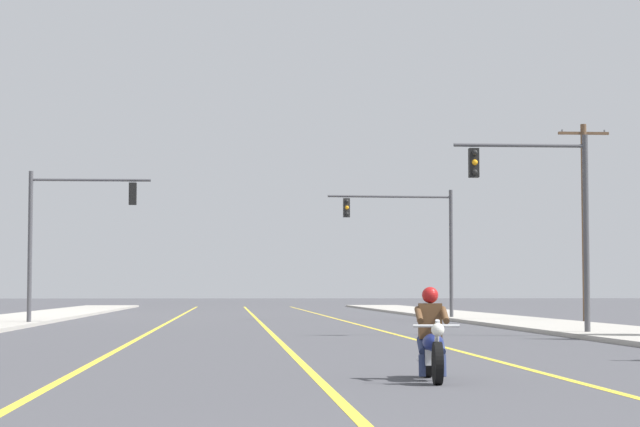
{
  "coord_description": "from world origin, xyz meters",
  "views": [
    {
      "loc": [
        -1.33,
        -8.67,
        1.41
      ],
      "look_at": [
        0.74,
        18.5,
        3.13
      ],
      "focal_mm": 68.2,
      "sensor_mm": 36.0,
      "label": 1
    }
  ],
  "objects_px": {
    "traffic_signal_near_left": "(65,223)",
    "traffic_signal_near_right": "(549,204)",
    "utility_pole_right_far": "(585,218)",
    "motorcycle_with_rider": "(432,343)",
    "traffic_signal_mid_right": "(415,232)"
  },
  "relations": [
    {
      "from": "traffic_signal_near_right",
      "to": "motorcycle_with_rider",
      "type": "bearing_deg",
      "value": -110.58
    },
    {
      "from": "traffic_signal_near_left",
      "to": "utility_pole_right_far",
      "type": "relative_size",
      "value": 0.71
    },
    {
      "from": "traffic_signal_near_right",
      "to": "utility_pole_right_far",
      "type": "height_order",
      "value": "utility_pole_right_far"
    },
    {
      "from": "traffic_signal_near_left",
      "to": "utility_pole_right_far",
      "type": "bearing_deg",
      "value": 6.71
    },
    {
      "from": "traffic_signal_near_left",
      "to": "traffic_signal_near_right",
      "type": "bearing_deg",
      "value": -38.23
    },
    {
      "from": "motorcycle_with_rider",
      "to": "traffic_signal_near_left",
      "type": "xyz_separation_m",
      "value": [
        -9.7,
        30.58,
        3.51
      ]
    },
    {
      "from": "motorcycle_with_rider",
      "to": "traffic_signal_near_left",
      "type": "relative_size",
      "value": 0.35
    },
    {
      "from": "motorcycle_with_rider",
      "to": "traffic_signal_near_left",
      "type": "height_order",
      "value": "traffic_signal_near_left"
    },
    {
      "from": "traffic_signal_near_left",
      "to": "utility_pole_right_far",
      "type": "xyz_separation_m",
      "value": [
        22.11,
        2.6,
        0.47
      ]
    },
    {
      "from": "traffic_signal_near_right",
      "to": "traffic_signal_mid_right",
      "type": "relative_size",
      "value": 1.0
    },
    {
      "from": "motorcycle_with_rider",
      "to": "traffic_signal_mid_right",
      "type": "distance_m",
      "value": 38.93
    },
    {
      "from": "traffic_signal_near_left",
      "to": "traffic_signal_mid_right",
      "type": "height_order",
      "value": "same"
    },
    {
      "from": "motorcycle_with_rider",
      "to": "utility_pole_right_far",
      "type": "xyz_separation_m",
      "value": [
        12.41,
        33.18,
        3.98
      ]
    },
    {
      "from": "motorcycle_with_rider",
      "to": "traffic_signal_near_left",
      "type": "bearing_deg",
      "value": 107.61
    },
    {
      "from": "motorcycle_with_rider",
      "to": "traffic_signal_mid_right",
      "type": "bearing_deg",
      "value": 81.55
    }
  ]
}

